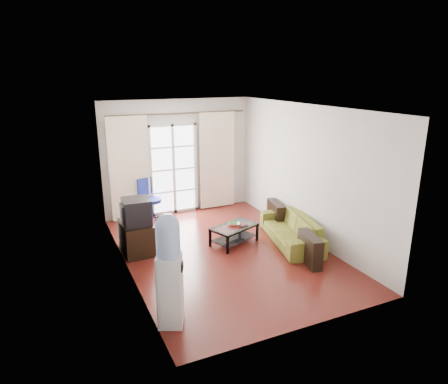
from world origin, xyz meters
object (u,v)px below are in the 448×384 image
object	(u,v)px
tv_stand	(136,237)
water_cooler	(169,269)
coffee_table	(234,232)
crt_tv	(135,212)
task_chair	(151,208)
sofa	(291,229)

from	to	relation	value
tv_stand	water_cooler	distance (m)	2.53
coffee_table	crt_tv	size ratio (longest dim) A/B	1.93
task_chair	crt_tv	bearing A→B (deg)	-137.49
sofa	crt_tv	size ratio (longest dim) A/B	3.60
water_cooler	crt_tv	bearing A→B (deg)	112.68
coffee_table	water_cooler	distance (m)	2.87
coffee_table	water_cooler	xyz separation A→B (m)	(-1.94, -2.04, 0.58)
task_chair	sofa	bearing A→B (deg)	-72.28
sofa	coffee_table	world-z (taller)	sofa
sofa	task_chair	world-z (taller)	task_chair
coffee_table	sofa	bearing A→B (deg)	-21.16
coffee_table	water_cooler	size ratio (longest dim) A/B	0.67
water_cooler	tv_stand	bearing A→B (deg)	112.73
coffee_table	task_chair	bearing A→B (deg)	119.87
sofa	coffee_table	xyz separation A→B (m)	(-1.06, 0.41, -0.03)
tv_stand	task_chair	size ratio (longest dim) A/B	0.82
sofa	water_cooler	distance (m)	3.46
tv_stand	water_cooler	xyz separation A→B (m)	(-0.10, -2.47, 0.53)
sofa	coffee_table	distance (m)	1.14
sofa	task_chair	bearing A→B (deg)	-124.50
crt_tv	task_chair	size ratio (longest dim) A/B	0.57
coffee_table	task_chair	xyz separation A→B (m)	(-1.15, 2.01, 0.04)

